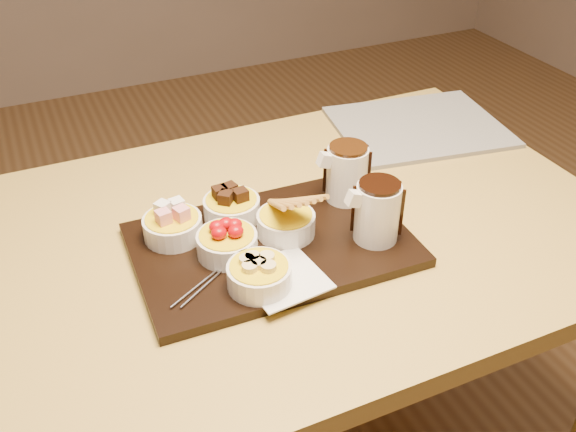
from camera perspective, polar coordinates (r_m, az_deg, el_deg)
name	(u,v)px	position (r m, az deg, el deg)	size (l,w,h in m)	color
dining_table	(286,269)	(1.21, -0.14, -4.72)	(1.20, 0.80, 0.75)	#BA9A45
serving_board	(272,245)	(1.09, -1.44, -2.57)	(0.46, 0.30, 0.02)	black
napkin	(283,278)	(1.01, -0.40, -5.56)	(0.12, 0.12, 0.00)	white
bowl_marshmallows	(173,228)	(1.10, -10.20, -1.02)	(0.10, 0.10, 0.04)	white
bowl_cake	(232,209)	(1.13, -5.02, 0.64)	(0.10, 0.10, 0.04)	white
bowl_strawberries	(227,244)	(1.05, -5.43, -2.53)	(0.10, 0.10, 0.04)	white
bowl_biscotti	(286,224)	(1.09, -0.19, -0.74)	(0.10, 0.10, 0.04)	white
bowl_bananas	(259,276)	(0.98, -2.57, -5.36)	(0.10, 0.10, 0.04)	white
pitcher_dark_chocolate	(377,213)	(1.07, 7.94, 0.30)	(0.07, 0.07, 0.10)	silver
pitcher_milk_chocolate	(347,174)	(1.17, 5.25, 3.74)	(0.07, 0.07, 0.10)	silver
fondue_skewers	(227,262)	(1.04, -5.47, -4.10)	(0.26, 0.03, 0.01)	silver
newspaper	(418,127)	(1.50, 11.52, 7.78)	(0.37, 0.29, 0.01)	beige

